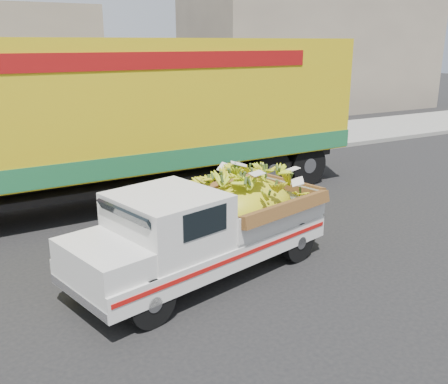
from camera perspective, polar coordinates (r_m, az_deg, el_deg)
ground at (r=8.42m, az=6.70°, el=-9.57°), size 100.00×100.00×0.00m
curb at (r=14.77m, az=-10.73°, el=2.22°), size 60.00×0.25×0.15m
sidewalk at (r=16.73m, az=-13.10°, el=3.76°), size 60.00×4.00×0.14m
building_right at (r=29.22m, az=10.22°, el=15.14°), size 14.00×6.00×6.00m
pickup_truck at (r=8.30m, az=-0.68°, el=-3.56°), size 4.69×2.62×1.56m
semi_trailer at (r=11.82m, az=-11.38°, el=8.70°), size 12.02×2.83×3.80m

